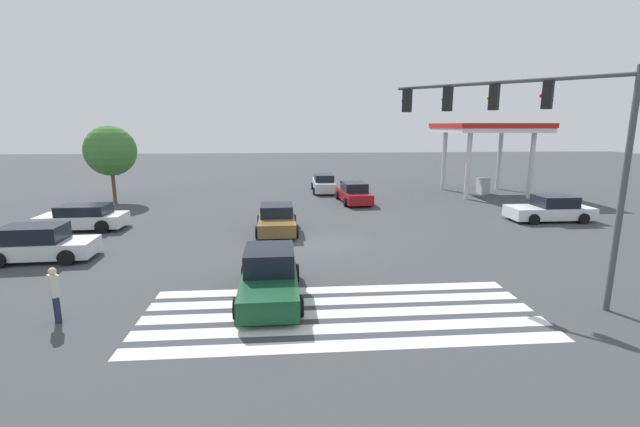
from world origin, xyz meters
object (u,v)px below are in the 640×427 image
(car_2, at_px, (270,277))
(car_3, at_px, (551,209))
(car_0, at_px, (40,244))
(car_1, at_px, (324,184))
(traffic_signal_mast, at_px, (526,128))
(car_4, at_px, (354,193))
(car_6, at_px, (83,217))
(car_5, at_px, (277,220))
(tree_corner_c, at_px, (110,151))
(pedestrian, at_px, (55,292))

(car_2, height_order, car_3, car_2)
(car_0, distance_m, car_2, 10.82)
(car_1, distance_m, car_2, 22.79)
(car_2, bearing_deg, car_0, -116.86)
(traffic_signal_mast, height_order, car_2, traffic_signal_mast)
(car_4, bearing_deg, car_0, 125.49)
(traffic_signal_mast, relative_size, car_3, 1.50)
(car_6, bearing_deg, car_5, 172.12)
(car_0, distance_m, tree_corner_c, 14.68)
(traffic_signal_mast, relative_size, car_1, 1.53)
(traffic_signal_mast, height_order, car_0, traffic_signal_mast)
(traffic_signal_mast, bearing_deg, car_3, -82.61)
(car_3, bearing_deg, traffic_signal_mast, 52.80)
(car_5, bearing_deg, pedestrian, -31.98)
(car_2, height_order, car_6, car_2)
(car_1, height_order, tree_corner_c, tree_corner_c)
(car_0, height_order, tree_corner_c, tree_corner_c)
(traffic_signal_mast, distance_m, tree_corner_c, 27.79)
(car_2, relative_size, car_4, 0.94)
(car_0, bearing_deg, car_4, 36.66)
(car_0, xyz_separation_m, pedestrian, (3.72, -6.12, 0.20))
(car_4, height_order, pedestrian, pedestrian)
(traffic_signal_mast, bearing_deg, car_6, 16.72)
(pedestrian, bearing_deg, car_5, 16.09)
(car_0, bearing_deg, traffic_signal_mast, -17.14)
(car_0, relative_size, car_5, 0.99)
(car_0, xyz_separation_m, car_4, (15.24, 12.51, -0.02))
(car_6, relative_size, tree_corner_c, 0.78)
(car_6, xyz_separation_m, tree_corner_c, (-1.67, 8.75, 3.07))
(tree_corner_c, bearing_deg, car_1, 12.68)
(car_1, distance_m, pedestrian, 25.78)
(car_0, height_order, car_2, car_2)
(car_4, height_order, car_5, car_4)
(traffic_signal_mast, relative_size, pedestrian, 4.38)
(car_3, bearing_deg, car_5, 5.51)
(car_4, distance_m, pedestrian, 21.90)
(car_6, height_order, pedestrian, pedestrian)
(car_2, relative_size, pedestrian, 2.84)
(car_3, relative_size, car_6, 1.10)
(car_1, bearing_deg, car_4, -160.87)
(car_0, bearing_deg, car_1, 50.00)
(car_5, bearing_deg, traffic_signal_mast, 42.16)
(car_5, relative_size, car_6, 0.97)
(tree_corner_c, bearing_deg, traffic_signal_mast, -42.71)
(car_2, distance_m, car_3, 19.17)
(car_4, bearing_deg, car_3, -127.08)
(tree_corner_c, bearing_deg, pedestrian, -73.42)
(car_3, bearing_deg, car_0, 12.47)
(car_6, distance_m, tree_corner_c, 9.42)
(car_2, xyz_separation_m, car_6, (-10.37, 10.17, -0.04))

